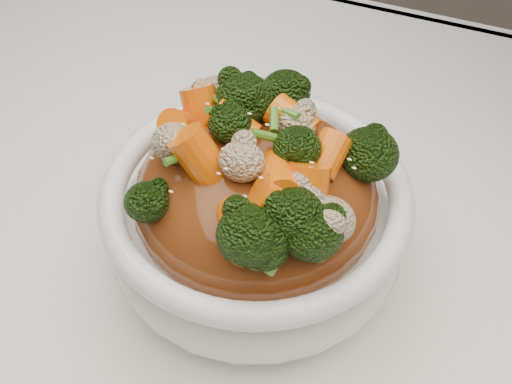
% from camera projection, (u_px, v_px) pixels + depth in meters
% --- Properties ---
extents(tablecloth, '(1.20, 0.80, 0.04)m').
position_uv_depth(tablecloth, '(228.00, 220.00, 0.57)').
color(tablecloth, white).
rests_on(tablecloth, dining_table).
extents(bowl, '(0.29, 0.29, 0.09)m').
position_uv_depth(bowl, '(256.00, 222.00, 0.48)').
color(bowl, white).
rests_on(bowl, tablecloth).
extents(sauce_base, '(0.23, 0.23, 0.10)m').
position_uv_depth(sauce_base, '(256.00, 195.00, 0.46)').
color(sauce_base, '#662E11').
rests_on(sauce_base, bowl).
extents(carrots, '(0.23, 0.23, 0.05)m').
position_uv_depth(carrots, '(256.00, 127.00, 0.41)').
color(carrots, '#E35E07').
rests_on(carrots, sauce_base).
extents(broccoli, '(0.23, 0.23, 0.05)m').
position_uv_depth(broccoli, '(256.00, 129.00, 0.41)').
color(broccoli, black).
rests_on(broccoli, sauce_base).
extents(cauliflower, '(0.23, 0.23, 0.04)m').
position_uv_depth(cauliflower, '(256.00, 131.00, 0.41)').
color(cauliflower, beige).
rests_on(cauliflower, sauce_base).
extents(scallions, '(0.17, 0.17, 0.02)m').
position_uv_depth(scallions, '(256.00, 126.00, 0.41)').
color(scallions, '#3A701A').
rests_on(scallions, sauce_base).
extents(sesame_seeds, '(0.21, 0.21, 0.01)m').
position_uv_depth(sesame_seeds, '(256.00, 126.00, 0.41)').
color(sesame_seeds, beige).
rests_on(sesame_seeds, sauce_base).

